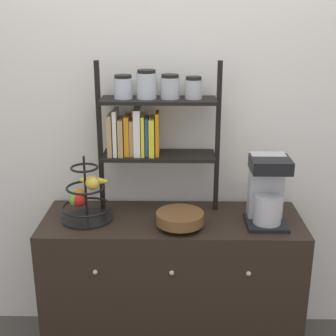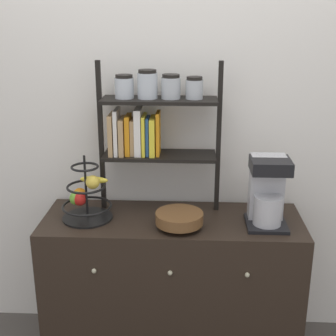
# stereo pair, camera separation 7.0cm
# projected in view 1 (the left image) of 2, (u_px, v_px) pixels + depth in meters

# --- Properties ---
(wall_back) EXTENTS (7.00, 0.05, 2.60)m
(wall_back) POSITION_uv_depth(u_px,v_px,m) (173.00, 111.00, 2.53)
(wall_back) COLOR silver
(wall_back) RESTS_ON ground_plane
(sideboard) EXTENTS (1.34, 0.49, 0.79)m
(sideboard) POSITION_uv_depth(u_px,v_px,m) (172.00, 285.00, 2.55)
(sideboard) COLOR black
(sideboard) RESTS_ON ground_plane
(coffee_maker) EXTENTS (0.20, 0.22, 0.35)m
(coffee_maker) POSITION_uv_depth(u_px,v_px,m) (267.00, 191.00, 2.32)
(coffee_maker) COLOR black
(coffee_maker) RESTS_ON sideboard
(fruit_stand) EXTENTS (0.26, 0.26, 0.34)m
(fruit_stand) POSITION_uv_depth(u_px,v_px,m) (85.00, 198.00, 2.38)
(fruit_stand) COLOR black
(fruit_stand) RESTS_ON sideboard
(wooden_bowl) EXTENTS (0.24, 0.24, 0.08)m
(wooden_bowl) POSITION_uv_depth(u_px,v_px,m) (180.00, 219.00, 2.31)
(wooden_bowl) COLOR brown
(wooden_bowl) RESTS_ON sideboard
(shelf_hutch) EXTENTS (0.64, 0.20, 0.79)m
(shelf_hutch) POSITION_uv_depth(u_px,v_px,m) (147.00, 120.00, 2.39)
(shelf_hutch) COLOR black
(shelf_hutch) RESTS_ON sideboard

